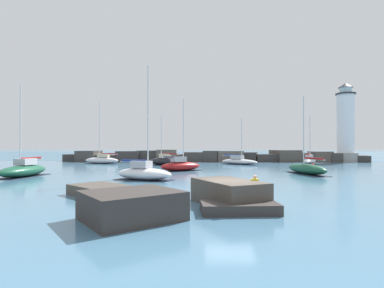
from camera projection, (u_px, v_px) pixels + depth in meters
ground_plane at (229, 205)px, 15.50m from camera, size 600.00×600.00×0.00m
open_sea_beyond at (207, 154)px, 120.68m from camera, size 400.00×116.00×0.01m
breakwater_jetty at (211, 157)px, 60.69m from camera, size 62.13×6.76×2.44m
lighthouse at (346, 127)px, 59.28m from camera, size 4.40×4.40×15.68m
foreground_rocks at (169, 197)px, 14.78m from camera, size 12.22×10.70×1.28m
sailboat_moored_0 at (310, 161)px, 51.31m from camera, size 4.23×5.64×8.33m
sailboat_moored_1 at (24, 170)px, 30.20m from camera, size 2.66×6.76×9.23m
sailboat_moored_2 at (180, 165)px, 37.50m from camera, size 5.77×4.96×9.03m
sailboat_moored_3 at (164, 161)px, 49.16m from camera, size 6.03×4.03×8.15m
sailboat_moored_4 at (306, 169)px, 33.16m from camera, size 3.20×7.36×8.74m
sailboat_moored_5 at (239, 161)px, 51.18m from camera, size 6.61×6.03×7.90m
sailboat_moored_7 at (102, 160)px, 53.31m from camera, size 6.65×3.02×11.10m
sailboat_moored_8 at (144, 173)px, 27.29m from camera, size 5.95×4.05×10.44m
mooring_buoy_orange_near at (313, 165)px, 45.03m from camera, size 0.51×0.51×0.71m
person_on_rocks at (255, 189)px, 15.42m from camera, size 0.36×0.22×1.58m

